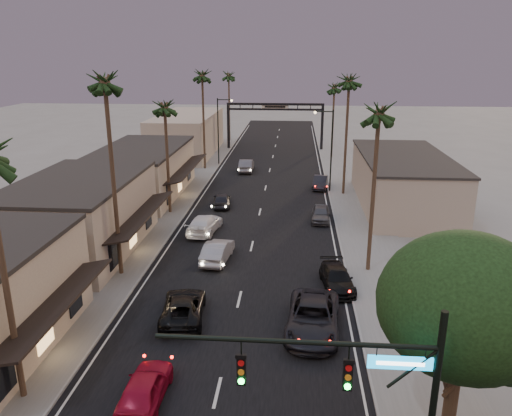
% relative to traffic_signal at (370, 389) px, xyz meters
% --- Properties ---
extents(ground, '(200.00, 200.00, 0.00)m').
position_rel_traffic_signal_xyz_m(ground, '(-5.69, 36.00, -5.08)').
color(ground, slate).
rests_on(ground, ground).
extents(road, '(14.00, 120.00, 0.02)m').
position_rel_traffic_signal_xyz_m(road, '(-5.69, 41.00, -5.08)').
color(road, black).
rests_on(road, ground).
extents(sidewalk_left, '(5.00, 92.00, 0.12)m').
position_rel_traffic_signal_xyz_m(sidewalk_left, '(-15.19, 48.00, -5.02)').
color(sidewalk_left, slate).
rests_on(sidewalk_left, ground).
extents(sidewalk_right, '(5.00, 92.00, 0.12)m').
position_rel_traffic_signal_xyz_m(sidewalk_right, '(3.81, 48.00, -5.02)').
color(sidewalk_right, slate).
rests_on(sidewalk_right, ground).
extents(storefront_mid, '(8.00, 14.00, 5.50)m').
position_rel_traffic_signal_xyz_m(storefront_mid, '(-18.69, 22.00, -2.33)').
color(storefront_mid, gray).
rests_on(storefront_mid, ground).
extents(storefront_far, '(8.00, 16.00, 5.00)m').
position_rel_traffic_signal_xyz_m(storefront_far, '(-18.69, 38.00, -2.58)').
color(storefront_far, tan).
rests_on(storefront_far, ground).
extents(storefront_dist, '(8.00, 20.00, 6.00)m').
position_rel_traffic_signal_xyz_m(storefront_dist, '(-18.69, 61.00, -2.08)').
color(storefront_dist, gray).
rests_on(storefront_dist, ground).
extents(building_right, '(8.00, 18.00, 5.00)m').
position_rel_traffic_signal_xyz_m(building_right, '(8.31, 36.00, -2.58)').
color(building_right, gray).
rests_on(building_right, ground).
extents(traffic_signal, '(8.51, 0.22, 7.80)m').
position_rel_traffic_signal_xyz_m(traffic_signal, '(0.00, 0.00, 0.00)').
color(traffic_signal, black).
rests_on(traffic_signal, ground).
extents(corner_tree, '(6.20, 6.20, 8.80)m').
position_rel_traffic_signal_xyz_m(corner_tree, '(3.79, 3.45, 0.90)').
color(corner_tree, '#38281C').
rests_on(corner_tree, ground).
extents(arch, '(15.20, 0.40, 7.27)m').
position_rel_traffic_signal_xyz_m(arch, '(-5.69, 66.00, 0.45)').
color(arch, black).
rests_on(arch, ground).
extents(streetlight_right, '(2.13, 0.30, 9.00)m').
position_rel_traffic_signal_xyz_m(streetlight_right, '(1.23, 41.00, 0.25)').
color(streetlight_right, black).
rests_on(streetlight_right, ground).
extents(streetlight_left, '(2.13, 0.30, 9.00)m').
position_rel_traffic_signal_xyz_m(streetlight_left, '(-12.61, 54.00, 0.25)').
color(streetlight_left, black).
rests_on(streetlight_left, ground).
extents(palm_lb, '(3.20, 3.20, 15.20)m').
position_rel_traffic_signal_xyz_m(palm_lb, '(-14.29, 18.00, 8.30)').
color(palm_lb, '#38281C').
rests_on(palm_lb, ground).
extents(palm_lc, '(3.20, 3.20, 12.20)m').
position_rel_traffic_signal_xyz_m(palm_lc, '(-14.29, 32.00, 5.39)').
color(palm_lc, '#38281C').
rests_on(palm_lc, ground).
extents(palm_ld, '(3.20, 3.20, 14.20)m').
position_rel_traffic_signal_xyz_m(palm_ld, '(-14.29, 51.00, 7.33)').
color(palm_ld, '#38281C').
rests_on(palm_ld, ground).
extents(palm_ra, '(3.20, 3.20, 13.20)m').
position_rel_traffic_signal_xyz_m(palm_ra, '(2.91, 20.00, 6.36)').
color(palm_ra, '#38281C').
rests_on(palm_ra, ground).
extents(palm_rb, '(3.20, 3.20, 14.20)m').
position_rel_traffic_signal_xyz_m(palm_rb, '(2.91, 40.00, 7.33)').
color(palm_rb, '#38281C').
rests_on(palm_rb, ground).
extents(palm_rc, '(3.20, 3.20, 12.20)m').
position_rel_traffic_signal_xyz_m(palm_rc, '(2.91, 60.00, 5.39)').
color(palm_rc, '#38281C').
rests_on(palm_rc, ground).
extents(palm_far, '(3.20, 3.20, 13.20)m').
position_rel_traffic_signal_xyz_m(palm_far, '(-13.99, 74.00, 6.36)').
color(palm_far, '#38281C').
rests_on(palm_far, ground).
extents(oncoming_red, '(1.77, 4.33, 1.47)m').
position_rel_traffic_signal_xyz_m(oncoming_red, '(-8.75, 5.13, -4.35)').
color(oncoming_red, maroon).
rests_on(oncoming_red, ground).
extents(oncoming_pickup, '(2.89, 5.31, 1.41)m').
position_rel_traffic_signal_xyz_m(oncoming_pickup, '(-8.67, 12.49, -4.37)').
color(oncoming_pickup, black).
rests_on(oncoming_pickup, ground).
extents(oncoming_silver, '(2.05, 4.77, 1.53)m').
position_rel_traffic_signal_xyz_m(oncoming_silver, '(-7.97, 20.93, -4.32)').
color(oncoming_silver, gray).
rests_on(oncoming_silver, ground).
extents(oncoming_white, '(2.75, 5.44, 1.51)m').
position_rel_traffic_signal_xyz_m(oncoming_white, '(-10.02, 26.90, -4.32)').
color(oncoming_white, white).
rests_on(oncoming_white, ground).
extents(oncoming_dgrey, '(2.09, 4.29, 1.41)m').
position_rel_traffic_signal_xyz_m(oncoming_dgrey, '(-9.63, 34.52, -4.38)').
color(oncoming_dgrey, black).
rests_on(oncoming_dgrey, ground).
extents(oncoming_grey_far, '(1.78, 4.88, 1.60)m').
position_rel_traffic_signal_xyz_m(oncoming_grey_far, '(-8.70, 50.11, -4.28)').
color(oncoming_grey_far, '#525257').
rests_on(oncoming_grey_far, ground).
extents(curbside_near, '(3.29, 6.30, 1.69)m').
position_rel_traffic_signal_xyz_m(curbside_near, '(-1.23, 11.63, -4.23)').
color(curbside_near, black).
rests_on(curbside_near, ground).
extents(curbside_black, '(2.40, 4.79, 1.34)m').
position_rel_traffic_signal_xyz_m(curbside_black, '(0.51, 17.13, -4.41)').
color(curbside_black, black).
rests_on(curbside_black, ground).
extents(curbside_grey, '(1.89, 4.19, 1.40)m').
position_rel_traffic_signal_xyz_m(curbside_grey, '(0.07, 30.79, -4.38)').
color(curbside_grey, '#424246').
rests_on(curbside_grey, ground).
extents(curbside_far, '(2.01, 4.40, 1.40)m').
position_rel_traffic_signal_xyz_m(curbside_far, '(0.51, 42.35, -4.38)').
color(curbside_far, black).
rests_on(curbside_far, ground).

